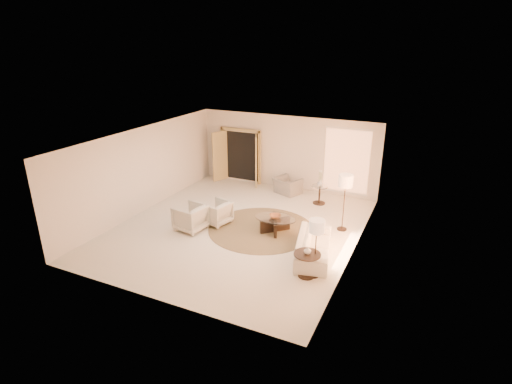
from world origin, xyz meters
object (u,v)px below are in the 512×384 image
at_px(floor_lamp_far, 317,229).
at_px(bowl, 275,216).
at_px(side_table, 319,193).
at_px(sofa, 314,246).
at_px(armchair_right, 191,216).
at_px(side_vase, 320,183).
at_px(floor_lamp_near, 346,183).
at_px(accent_chair, 287,183).
at_px(coffee_table, 275,223).
at_px(end_vase, 308,250).
at_px(end_table, 307,261).
at_px(armchair_left, 216,211).

distance_m(floor_lamp_far, bowl, 2.67).
bearing_deg(side_table, sofa, -75.74).
relative_size(sofa, armchair_right, 2.48).
xyz_separation_m(side_table, side_vase, (0.00, 0.00, 0.37)).
bearing_deg(floor_lamp_far, floor_lamp_near, 90.00).
height_order(accent_chair, floor_lamp_far, floor_lamp_far).
height_order(coffee_table, side_table, side_table).
xyz_separation_m(armchair_right, accent_chair, (1.56, 4.10, -0.03)).
bearing_deg(floor_lamp_far, armchair_right, 167.74).
height_order(end_vase, side_vase, side_vase).
bearing_deg(floor_lamp_far, bowl, 134.36).
bearing_deg(end_table, side_vase, 102.94).
xyz_separation_m(side_table, floor_lamp_near, (1.23, -1.72, 1.10)).
bearing_deg(side_table, floor_lamp_far, -74.81).
bearing_deg(coffee_table, armchair_left, -173.43).
bearing_deg(armchair_left, floor_lamp_near, 121.36).
xyz_separation_m(accent_chair, floor_lamp_near, (2.61, -2.18, 1.09)).
height_order(armchair_left, armchair_right, armchair_right).
bearing_deg(end_vase, end_table, 135.00).
distance_m(armchair_right, accent_chair, 4.39).
distance_m(armchair_right, side_vase, 4.68).
bearing_deg(armchair_right, end_table, 84.57).
bearing_deg(bowl, side_vase, 78.40).
bearing_deg(coffee_table, accent_chair, 104.42).
xyz_separation_m(armchair_right, end_table, (3.99, -0.99, -0.00)).
relative_size(armchair_left, floor_lamp_near, 0.45).
bearing_deg(floor_lamp_far, side_table, 105.19).
height_order(coffee_table, end_vase, end_vase).
distance_m(armchair_right, side_table, 4.67).
distance_m(sofa, floor_lamp_near, 2.26).
xyz_separation_m(side_table, bowl, (-0.56, -2.71, 0.11)).
bearing_deg(floor_lamp_near, floor_lamp_far, -90.00).
bearing_deg(coffee_table, floor_lamp_far, -45.64).
xyz_separation_m(armchair_left, end_table, (3.51, -1.70, 0.03)).
height_order(accent_chair, coffee_table, accent_chair).
bearing_deg(side_vase, coffee_table, -101.60).
distance_m(armchair_right, bowl, 2.55).
relative_size(sofa, side_table, 3.25).
bearing_deg(floor_lamp_near, armchair_right, -155.25).
height_order(bowl, end_vase, end_vase).
bearing_deg(coffee_table, floor_lamp_near, 29.08).
xyz_separation_m(coffee_table, end_table, (1.62, -1.92, 0.13)).
distance_m(sofa, floor_lamp_far, 1.37).
xyz_separation_m(side_table, end_vase, (1.06, -4.63, 0.31)).
distance_m(side_table, side_vase, 0.37).
height_order(armchair_right, floor_lamp_near, floor_lamp_near).
height_order(sofa, coffee_table, sofa).
bearing_deg(side_table, end_table, -77.06).
height_order(sofa, armchair_right, armchair_right).
xyz_separation_m(bowl, side_vase, (0.56, 2.71, 0.26)).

